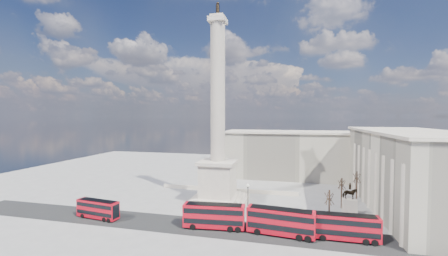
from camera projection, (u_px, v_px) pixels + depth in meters
ground at (212, 210)px, 64.26m from camera, size 180.00×180.00×0.00m
asphalt_road at (223, 229)px, 53.38m from camera, size 120.00×9.00×0.01m
nelsons_column at (218, 152)px, 68.57m from camera, size 14.00×14.00×49.85m
balustrade_wall at (228, 190)px, 79.78m from camera, size 40.00×0.60×1.10m
building_east at (412, 171)px, 63.09m from camera, size 19.00×46.00×18.60m
building_northeast at (297, 154)px, 98.11m from camera, size 51.00×17.00×16.60m
red_bus_a at (98, 209)px, 58.62m from camera, size 10.02×3.49×3.98m
red_bus_b at (214, 216)px, 53.36m from camera, size 12.13×3.78×4.84m
red_bus_c at (281, 221)px, 50.28m from camera, size 12.48×4.09×4.97m
red_bus_d at (345, 227)px, 48.29m from camera, size 11.40×2.76×4.62m
victorian_lamp at (248, 196)px, 61.52m from camera, size 0.58×0.58×6.74m
equestrian_statue at (350, 205)px, 59.58m from camera, size 3.55×2.66×7.52m
bare_tree_near at (329, 197)px, 52.82m from camera, size 1.85×1.85×8.08m
bare_tree_mid at (342, 183)px, 65.08m from camera, size 2.01×2.01×7.61m
bare_tree_far at (357, 177)px, 69.75m from camera, size 2.03×2.03×8.29m
pedestrian_walking at (307, 225)px, 53.06m from camera, size 0.65×0.46×1.70m
pedestrian_standing at (332, 227)px, 51.97m from camera, size 1.03×0.94×1.71m
pedestrian_crossing at (293, 213)px, 59.73m from camera, size 1.05×1.01×1.75m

